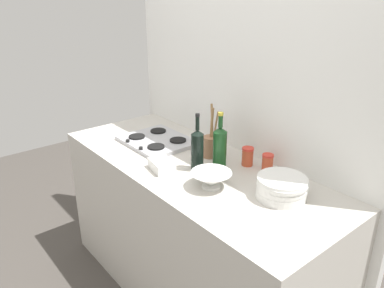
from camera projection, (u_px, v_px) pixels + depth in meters
name	position (u px, v px, depth m)	size (l,w,h in m)	color
counter_block	(192.00, 231.00, 2.29)	(1.80, 0.70, 0.90)	beige
backsplash_panel	(241.00, 115.00, 2.26)	(1.90, 0.06, 2.22)	white
stovetop_hob	(157.00, 141.00, 2.40)	(0.43, 0.37, 0.04)	#B2B2B7
plate_stack	(282.00, 188.00, 1.76)	(0.24, 0.24, 0.10)	white
wine_bottle_leftmost	(220.00, 148.00, 2.01)	(0.07, 0.07, 0.32)	#19471E
wine_bottle_mid_left	(197.00, 149.00, 2.00)	(0.07, 0.07, 0.32)	black
mixing_bowl	(211.00, 179.00, 1.85)	(0.20, 0.20, 0.08)	white
butter_dish	(162.00, 165.00, 2.04)	(0.15, 0.10, 0.06)	white
utensil_crock	(211.00, 144.00, 2.18)	(0.09, 0.09, 0.32)	#996B4C
condiment_jar_front	(268.00, 162.00, 2.03)	(0.06, 0.06, 0.09)	#C64C2D
condiment_jar_rear	(248.00, 156.00, 2.08)	(0.06, 0.06, 0.10)	#C64C2D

